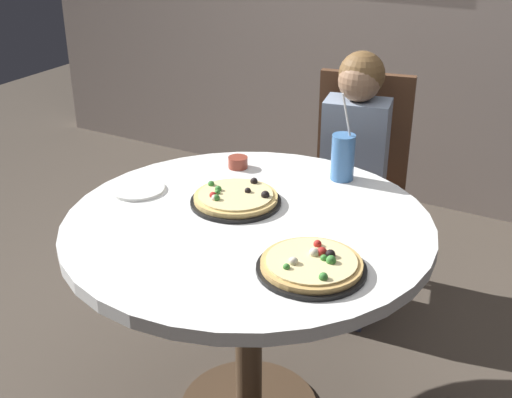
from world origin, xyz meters
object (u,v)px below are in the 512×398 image
pizza_veggie (236,199)px  plate_small (138,189)px  dining_table (248,251)px  chair_wooden (358,173)px  diner_child (349,200)px  soda_cup (343,157)px  sauce_bowl (238,162)px  pizza_cheese (312,265)px

pizza_veggie → plate_small: pizza_veggie is taller
dining_table → pizza_veggie: (-0.09, 0.08, 0.12)m
chair_wooden → diner_child: 0.19m
chair_wooden → soda_cup: (0.15, -0.56, 0.30)m
sauce_bowl → diner_child: bearing=61.8°
dining_table → pizza_veggie: pizza_veggie is taller
diner_child → plate_small: bearing=-118.9°
dining_table → soda_cup: size_ratio=3.68×
pizza_cheese → plate_small: (-0.72, 0.17, -0.01)m
dining_table → plate_small: (-0.43, 0.01, 0.11)m
soda_cup → sauce_bowl: size_ratio=4.38×
pizza_veggie → sauce_bowl: bearing=119.4°
pizza_cheese → plate_small: size_ratio=1.64×
diner_child → pizza_veggie: bearing=-98.4°
diner_child → pizza_cheese: diner_child is taller
chair_wooden → pizza_cheese: (0.31, -1.15, 0.24)m
dining_table → pizza_veggie: bearing=138.6°
chair_wooden → soda_cup: size_ratio=3.10×
sauce_bowl → chair_wooden: bearing=71.4°
sauce_bowl → plate_small: (-0.19, -0.33, -0.02)m
chair_wooden → soda_cup: soda_cup is taller
pizza_veggie → pizza_cheese: size_ratio=0.99×
dining_table → soda_cup: soda_cup is taller
dining_table → pizza_cheese: (0.29, -0.17, 0.12)m
diner_child → plate_small: (-0.44, -0.80, 0.27)m
sauce_bowl → plate_small: 0.38m
sauce_bowl → soda_cup: bearing=14.0°
pizza_veggie → pizza_cheese: same height
pizza_veggie → sauce_bowl: pizza_veggie is taller
chair_wooden → sauce_bowl: 0.72m
sauce_bowl → plate_small: bearing=-119.8°
diner_child → soda_cup: size_ratio=3.53×
dining_table → plate_small: 0.44m
pizza_veggie → plate_small: 0.34m
pizza_veggie → pizza_cheese: 0.46m
chair_wooden → diner_child: (0.03, -0.18, -0.05)m
chair_wooden → sauce_bowl: chair_wooden is taller
pizza_veggie → soda_cup: bearing=57.7°
pizza_cheese → diner_child: bearing=105.9°
chair_wooden → sauce_bowl: size_ratio=13.57×
diner_child → chair_wooden: bearing=100.6°
diner_child → plate_small: size_ratio=6.01×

